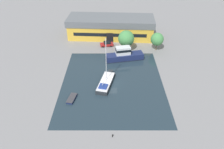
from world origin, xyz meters
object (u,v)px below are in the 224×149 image
parked_car (106,44)px  motor_cruiser (124,55)px  quay_tree_by_water (157,39)px  sailboat_moored (106,82)px  quay_tree_near_building (126,38)px  small_dinghy (71,99)px  warehouse_building (110,27)px

parked_car → motor_cruiser: 10.58m
quay_tree_by_water → sailboat_moored: (-15.88, -18.88, -3.21)m
motor_cruiser → sailboat_moored: bearing=146.3°
quay_tree_near_building → parked_car: bearing=152.1°
quay_tree_by_water → small_dinghy: size_ratio=1.52×
warehouse_building → motor_cruiser: size_ratio=2.68×
quay_tree_near_building → motor_cruiser: (-0.82, -5.76, -2.76)m
parked_car → sailboat_moored: size_ratio=0.36×
sailboat_moored → motor_cruiser: size_ratio=1.07×
sailboat_moored → small_dinghy: size_ratio=3.20×
quay_tree_near_building → quay_tree_by_water: bearing=2.5°
quay_tree_by_water → small_dinghy: quay_tree_by_water is taller
small_dinghy → parked_car: bearing=-93.6°
warehouse_building → parked_car: 8.96m
motor_cruiser → small_dinghy: 22.78m
motor_cruiser → small_dinghy: bearing=133.7°
quay_tree_by_water → motor_cruiser: (-10.70, -6.19, -2.31)m
parked_car → motor_cruiser: motor_cruiser is taller
warehouse_building → quay_tree_by_water: (14.78, -11.29, 0.28)m
small_dinghy → sailboat_moored: bearing=-130.9°
small_dinghy → motor_cruiser: bearing=-113.2°
quay_tree_by_water → sailboat_moored: 24.88m
quay_tree_near_building → warehouse_building: bearing=112.7°
parked_car → motor_cruiser: (5.41, -9.06, 0.72)m
motor_cruiser → quay_tree_by_water: bearing=-71.4°
quay_tree_near_building → motor_cruiser: quay_tree_near_building is taller
quay_tree_near_building → small_dinghy: size_ratio=1.76×
parked_car → quay_tree_by_water: bearing=-109.1°
quay_tree_near_building → sailboat_moored: size_ratio=0.55×
parked_car → sailboat_moored: (0.23, -21.75, -0.18)m
quay_tree_near_building → parked_car: 7.87m
sailboat_moored → warehouse_building: bearing=101.2°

